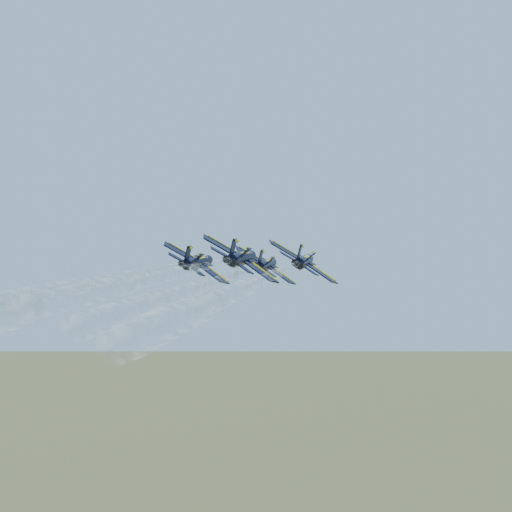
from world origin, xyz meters
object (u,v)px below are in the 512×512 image
(jet_lead, at_px, (266,264))
(jet_left, at_px, (198,262))
(jet_slot, at_px, (242,258))
(jet_right, at_px, (304,261))

(jet_lead, distance_m, jet_left, 14.99)
(jet_lead, xyz_separation_m, jet_left, (-7.54, -12.96, 0.00))
(jet_left, height_order, jet_slot, same)
(jet_lead, bearing_deg, jet_slot, -89.93)
(jet_right, height_order, jet_slot, same)
(jet_left, bearing_deg, jet_lead, 49.44)
(jet_lead, relative_size, jet_left, 1.00)
(jet_right, bearing_deg, jet_left, 177.61)
(jet_right, xyz_separation_m, jet_slot, (-5.64, -12.97, 0.00))
(jet_left, distance_m, jet_slot, 15.85)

